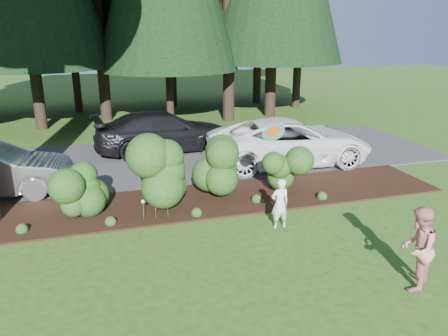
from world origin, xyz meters
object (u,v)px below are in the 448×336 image
at_px(car_white_suv, 290,142).
at_px(child, 280,204).
at_px(frisbee, 273,132).
at_px(car_dark_suv, 164,132).
at_px(adult, 418,248).

distance_m(car_white_suv, child, 5.17).
bearing_deg(frisbee, car_white_suv, 60.69).
bearing_deg(frisbee, car_dark_suv, 99.69).
bearing_deg(adult, car_white_suv, -137.53).
bearing_deg(car_dark_suv, frisbee, -176.20).
relative_size(child, frisbee, 2.31).
bearing_deg(car_white_suv, frisbee, 153.57).
height_order(car_dark_suv, child, car_dark_suv).
bearing_deg(adult, car_dark_suv, -114.44).
bearing_deg(car_white_suv, adult, 175.36).
xyz_separation_m(car_dark_suv, adult, (2.92, -10.48, 0.01)).
bearing_deg(child, car_white_suv, -118.92).
bearing_deg(child, car_dark_suv, -79.85).
xyz_separation_m(car_white_suv, car_dark_suv, (-3.93, 2.86, -0.03)).
bearing_deg(car_white_suv, car_dark_suv, 56.77).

